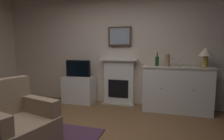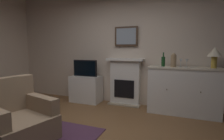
{
  "view_description": "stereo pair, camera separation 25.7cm",
  "coord_description": "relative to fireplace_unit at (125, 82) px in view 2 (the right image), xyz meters",
  "views": [
    {
      "loc": [
        0.98,
        -1.99,
        1.31
      ],
      "look_at": [
        0.26,
        0.55,
        1.0
      ],
      "focal_mm": 28.3,
      "sensor_mm": 36.0,
      "label": 1
    },
    {
      "loc": [
        1.23,
        -1.91,
        1.31
      ],
      "look_at": [
        0.26,
        0.55,
        1.0
      ],
      "focal_mm": 28.3,
      "sensor_mm": 36.0,
      "label": 2
    }
  ],
  "objects": [
    {
      "name": "wine_glass_left",
      "position": [
        1.21,
        -0.16,
        0.53
      ],
      "size": [
        0.07,
        0.07,
        0.16
      ],
      "color": "silver",
      "rests_on": "sideboard_cabinet"
    },
    {
      "name": "fireplace_unit",
      "position": [
        0.0,
        0.0,
        0.0
      ],
      "size": [
        0.87,
        0.3,
        1.1
      ],
      "color": "white",
      "rests_on": "ground_plane"
    },
    {
      "name": "table_lamp",
      "position": [
        1.79,
        -0.18,
        0.69
      ],
      "size": [
        0.26,
        0.26,
        0.4
      ],
      "color": "#B79338",
      "rests_on": "sideboard_cabinet"
    },
    {
      "name": "tv_set",
      "position": [
        -0.98,
        -0.19,
        0.3
      ],
      "size": [
        0.62,
        0.07,
        0.4
      ],
      "color": "black",
      "rests_on": "tv_cabinet"
    },
    {
      "name": "tv_cabinet",
      "position": [
        -0.97,
        -0.16,
        -0.22
      ],
      "size": [
        0.75,
        0.42,
        0.65
      ],
      "color": "white",
      "rests_on": "ground_plane"
    },
    {
      "name": "wall_rear",
      "position": [
        -0.01,
        0.13,
        0.89
      ],
      "size": [
        6.29,
        0.06,
        2.87
      ],
      "primitive_type": "cube",
      "color": "beige",
      "rests_on": "ground_plane"
    },
    {
      "name": "sideboard_cabinet",
      "position": [
        1.28,
        -0.18,
        -0.07
      ],
      "size": [
        1.39,
        0.49,
        0.96
      ],
      "color": "white",
      "rests_on": "ground_plane"
    },
    {
      "name": "wine_bottle",
      "position": [
        0.87,
        -0.15,
        0.52
      ],
      "size": [
        0.08,
        0.08,
        0.29
      ],
      "color": "#193F1E",
      "rests_on": "sideboard_cabinet"
    },
    {
      "name": "framed_picture",
      "position": [
        0.0,
        0.05,
        1.06
      ],
      "size": [
        0.55,
        0.04,
        0.45
      ],
      "color": "#473323"
    },
    {
      "name": "armchair",
      "position": [
        -0.82,
        -2.31,
        -0.17
      ],
      "size": [
        0.97,
        0.93,
        0.92
      ],
      "color": "#8C7259",
      "rests_on": "ground_plane"
    },
    {
      "name": "vase_decorative",
      "position": [
        1.08,
        -0.23,
        0.55
      ],
      "size": [
        0.11,
        0.11,
        0.28
      ],
      "color": "#9E7F5B",
      "rests_on": "sideboard_cabinet"
    },
    {
      "name": "wine_glass_center",
      "position": [
        1.32,
        -0.2,
        0.53
      ],
      "size": [
        0.07,
        0.07,
        0.16
      ],
      "color": "silver",
      "rests_on": "sideboard_cabinet"
    }
  ]
}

